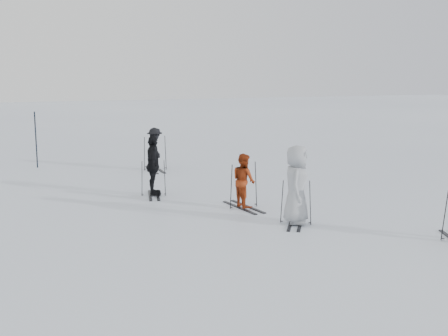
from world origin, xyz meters
name	(u,v)px	position (x,y,z in m)	size (l,w,h in m)	color
ground	(237,210)	(0.00, 0.00, 0.00)	(120.00, 120.00, 0.00)	silver
skier_red	(244,181)	(0.26, 0.16, 0.75)	(0.73, 0.57, 1.49)	maroon
skier_grey	(296,186)	(0.81, -1.85, 0.97)	(0.95, 0.62, 1.94)	#9DA0A5
skier_uphill_left	(153,167)	(-1.71, 2.53, 0.90)	(1.06, 0.44, 1.81)	black
skier_uphill_far	(155,149)	(-0.54, 6.95, 0.80)	(1.03, 0.59, 1.60)	black
skis_red	(244,185)	(0.26, 0.16, 0.65)	(0.95, 1.79, 1.30)	black
skis_grey	(296,201)	(0.81, -1.85, 0.57)	(0.83, 1.56, 1.14)	black
skis_uphill_left	(153,178)	(-1.71, 2.53, 0.56)	(0.81, 1.54, 1.12)	black
skis_uphill_far	(155,153)	(-0.54, 6.95, 0.67)	(0.98, 1.85, 1.35)	black
piste_marker	(36,140)	(-4.75, 9.15, 1.10)	(0.05, 0.05, 2.20)	black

